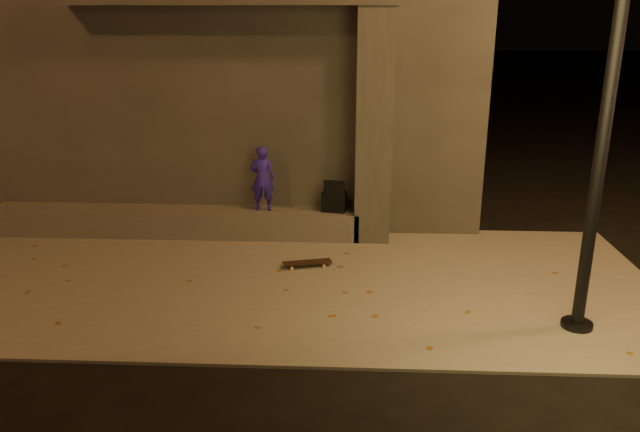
# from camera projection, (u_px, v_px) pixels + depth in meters

# --- Properties ---
(ground) EXTENTS (120.00, 120.00, 0.00)m
(ground) POSITION_uv_depth(u_px,v_px,m) (222.00, 357.00, 6.71)
(ground) COLOR black
(ground) RESTS_ON ground
(sidewalk) EXTENTS (11.00, 4.40, 0.04)m
(sidewalk) POSITION_uv_depth(u_px,v_px,m) (251.00, 280.00, 8.60)
(sidewalk) COLOR slate
(sidewalk) RESTS_ON ground
(building) EXTENTS (9.00, 5.10, 5.22)m
(building) POSITION_uv_depth(u_px,v_px,m) (231.00, 63.00, 12.12)
(building) COLOR #3A3735
(building) RESTS_ON ground
(ledge) EXTENTS (6.00, 0.55, 0.45)m
(ledge) POSITION_uv_depth(u_px,v_px,m) (176.00, 222.00, 10.26)
(ledge) COLOR #55534D
(ledge) RESTS_ON sidewalk
(column) EXTENTS (0.55, 0.55, 3.60)m
(column) POSITION_uv_depth(u_px,v_px,m) (374.00, 128.00, 9.62)
(column) COLOR #3A3735
(column) RESTS_ON sidewalk
(skateboarder) EXTENTS (0.39, 0.25, 1.06)m
(skateboarder) POSITION_uv_depth(u_px,v_px,m) (262.00, 178.00, 9.96)
(skateboarder) COLOR #2919A7
(skateboarder) RESTS_ON ledge
(backpack) EXTENTS (0.42, 0.31, 0.53)m
(backpack) POSITION_uv_depth(u_px,v_px,m) (334.00, 200.00, 10.01)
(backpack) COLOR black
(backpack) RESTS_ON ledge
(skateboard) EXTENTS (0.73, 0.35, 0.08)m
(skateboard) POSITION_uv_depth(u_px,v_px,m) (307.00, 263.00, 8.98)
(skateboard) COLOR black
(skateboard) RESTS_ON sidewalk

